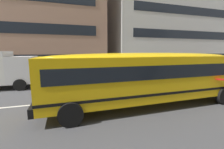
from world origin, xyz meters
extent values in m
plane|color=#424244|center=(0.00, 0.00, 0.00)|extent=(400.00, 400.00, 0.00)
cube|color=gray|center=(0.00, 7.50, 0.01)|extent=(120.00, 3.00, 0.01)
cube|color=silver|center=(0.00, 0.00, 0.00)|extent=(110.00, 0.16, 0.01)
cube|color=yellow|center=(-1.64, -1.74, 1.52)|extent=(10.45, 2.50, 2.08)
cube|color=black|center=(-6.93, -1.81, 0.64)|extent=(0.22, 2.37, 0.34)
cube|color=black|center=(-1.64, -1.74, 1.89)|extent=(9.82, 2.53, 0.61)
cube|color=black|center=(-1.64, -1.74, 0.90)|extent=(10.47, 2.53, 0.11)
ellipsoid|color=yellow|center=(-1.64, -1.74, 2.56)|extent=(10.03, 2.31, 0.34)
cylinder|color=red|center=(1.71, -3.06, 1.41)|extent=(0.42, 0.42, 0.03)
cylinder|color=black|center=(2.30, -0.51, 0.47)|extent=(0.95, 0.28, 0.95)
cylinder|color=black|center=(2.33, -2.88, 0.47)|extent=(0.95, 0.28, 0.95)
cylinder|color=black|center=(-5.62, -0.61, 0.47)|extent=(0.95, 0.28, 0.95)
cylinder|color=black|center=(-5.59, -2.98, 0.47)|extent=(0.95, 0.28, 0.95)
cube|color=silver|center=(6.92, 4.78, 0.65)|extent=(3.93, 1.78, 0.70)
cube|color=black|center=(6.77, 4.78, 1.32)|extent=(2.23, 1.61, 0.64)
cylinder|color=black|center=(8.20, 5.66, 0.30)|extent=(0.60, 0.19, 0.60)
cylinder|color=black|center=(8.24, 3.96, 0.30)|extent=(0.60, 0.19, 0.60)
cylinder|color=black|center=(5.60, 5.61, 0.30)|extent=(0.60, 0.19, 0.60)
cylinder|color=black|center=(5.64, 3.91, 0.30)|extent=(0.60, 0.19, 0.60)
cylinder|color=black|center=(11.86, 5.42, 0.30)|extent=(0.61, 0.20, 0.60)
cube|color=silver|center=(-8.84, 4.66, 1.42)|extent=(1.86, 2.25, 2.00)
cube|color=black|center=(-7.92, 4.64, 1.72)|extent=(0.09, 1.85, 0.70)
cylinder|color=black|center=(-8.81, 5.76, 0.42)|extent=(0.85, 0.28, 0.84)
cylinder|color=black|center=(-8.87, 3.56, 0.42)|extent=(0.85, 0.28, 0.84)
cube|color=#93705B|center=(-9.21, 15.92, 8.00)|extent=(16.83, 13.85, 16.00)
cube|color=black|center=(-9.21, 8.98, 1.92)|extent=(14.14, 0.04, 1.10)
cube|color=black|center=(-9.21, 8.98, 5.12)|extent=(14.14, 0.04, 1.10)
cube|color=#B7B7B2|center=(10.52, 14.69, 8.00)|extent=(19.02, 11.38, 16.00)
cube|color=black|center=(10.52, 8.98, 1.92)|extent=(15.98, 0.04, 1.10)
cube|color=black|center=(10.52, 8.98, 5.12)|extent=(15.98, 0.04, 1.10)
cube|color=black|center=(10.52, 8.98, 8.32)|extent=(15.98, 0.04, 1.10)
camera|label=1|loc=(-5.70, -8.50, 2.80)|focal=24.11mm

